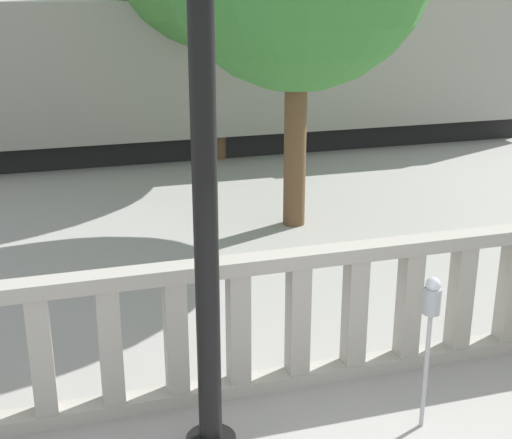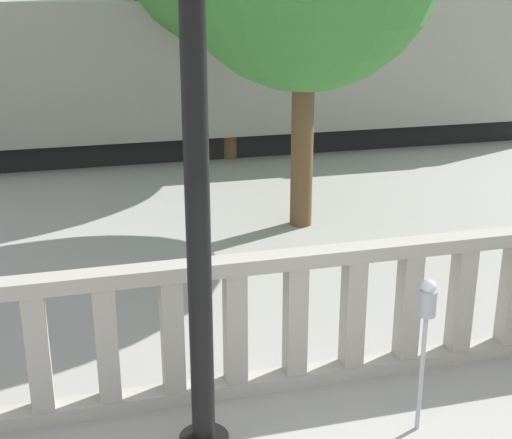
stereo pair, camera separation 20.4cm
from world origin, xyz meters
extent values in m
cube|color=#9E998E|center=(0.00, 2.77, 0.07)|extent=(13.47, 0.24, 0.14)
cube|color=#9E998E|center=(0.00, 2.77, 1.35)|extent=(13.47, 0.24, 0.14)
cube|color=#9E998E|center=(-2.11, 2.77, 0.71)|extent=(0.20, 0.20, 1.14)
cube|color=#9E998E|center=(-1.51, 2.77, 0.71)|extent=(0.20, 0.20, 1.14)
cube|color=#9E998E|center=(-0.90, 2.77, 0.71)|extent=(0.20, 0.20, 1.14)
cube|color=#9E998E|center=(-0.30, 2.77, 0.71)|extent=(0.20, 0.20, 1.14)
cube|color=#9E998E|center=(0.30, 2.77, 0.71)|extent=(0.20, 0.20, 1.14)
cube|color=#9E998E|center=(0.90, 2.77, 0.71)|extent=(0.20, 0.20, 1.14)
cube|color=#9E998E|center=(1.51, 2.77, 0.71)|extent=(0.20, 0.20, 1.14)
cube|color=#9E998E|center=(2.11, 2.77, 0.71)|extent=(0.20, 0.20, 1.14)
cube|color=#9E998E|center=(2.71, 2.77, 0.71)|extent=(0.20, 0.20, 1.14)
cylinder|color=black|center=(-0.79, 1.87, 3.00)|extent=(0.19, 0.19, 5.59)
cylinder|color=#99999E|center=(1.14, 1.76, 0.57)|extent=(0.04, 0.04, 1.13)
cylinder|color=gray|center=(1.14, 1.76, 1.25)|extent=(0.16, 0.16, 0.23)
sphere|color=#B2B7BC|center=(1.14, 1.76, 1.40)|extent=(0.13, 0.13, 0.13)
cube|color=black|center=(0.23, 13.25, 0.28)|extent=(18.63, 2.41, 0.55)
cube|color=gray|center=(0.23, 13.25, 1.98)|extent=(19.01, 3.01, 2.87)
cylinder|color=brown|center=(1.81, 12.12, 1.47)|extent=(0.34, 0.34, 2.94)
cylinder|color=brown|center=(1.91, 7.38, 1.35)|extent=(0.36, 0.36, 2.70)
camera|label=1|loc=(-1.89, -3.11, 3.88)|focal=50.00mm
camera|label=2|loc=(-1.70, -3.16, 3.88)|focal=50.00mm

